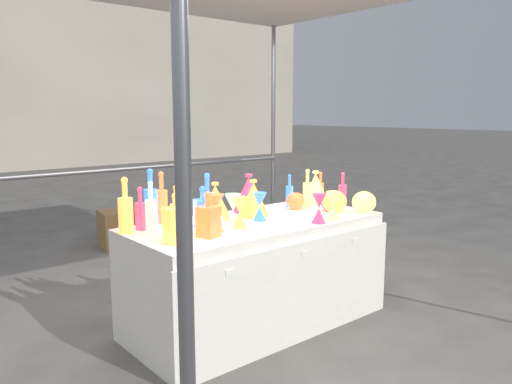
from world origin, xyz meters
TOP-DOWN VIEW (x-y plane):
  - ground at (0.00, 0.00)m, footprint 80.00×80.00m
  - display_table at (0.00, -0.01)m, footprint 1.84×0.83m
  - background_building at (4.00, 14.00)m, footprint 14.00×6.00m
  - cardboard_box_closed at (0.23, 2.56)m, footprint 0.62×0.49m
  - cardboard_box_flat at (1.04, 2.91)m, footprint 0.70×0.54m
  - bottle_0 at (-0.85, 0.24)m, footprint 0.11×0.11m
  - bottle_1 at (-0.62, 0.35)m, footprint 0.11×0.11m
  - bottle_2 at (-0.54, 0.34)m, footprint 0.08×0.08m
  - bottle_3 at (-0.74, 0.26)m, footprint 0.08×0.08m
  - bottle_4 at (-0.45, 0.23)m, footprint 0.11×0.11m
  - bottle_5 at (-0.71, 0.17)m, footprint 0.08×0.08m
  - bottle_6 at (-0.65, -0.03)m, footprint 0.09×0.09m
  - bottle_7 at (-0.36, 0.06)m, footprint 0.11×0.11m
  - decanter_0 at (-0.73, -0.17)m, footprint 0.14×0.14m
  - decanter_1 at (-0.51, -0.17)m, footprint 0.14×0.14m
  - decanter_2 at (-0.38, 0.08)m, footprint 0.14×0.14m
  - hourglass_0 at (-0.40, -0.08)m, footprint 0.15×0.15m
  - hourglass_1 at (0.27, -0.34)m, footprint 0.13×0.13m
  - hourglass_2 at (0.42, -0.34)m, footprint 0.12×0.12m
  - hourglass_3 at (-0.24, -0.05)m, footprint 0.13×0.13m
  - hourglass_4 at (-0.22, -0.10)m, footprint 0.12×0.12m
  - hourglass_5 at (0.01, -0.02)m, footprint 0.10×0.10m
  - globe_0 at (0.64, -0.15)m, footprint 0.18×0.18m
  - globe_1 at (0.80, -0.30)m, footprint 0.22×0.22m
  - globe_2 at (0.50, 0.12)m, footprint 0.17×0.17m
  - globe_3 at (0.65, -0.10)m, footprint 0.21×0.21m
  - lampshade_0 at (0.07, 0.12)m, footprint 0.25×0.25m
  - lampshade_1 at (-0.19, 0.21)m, footprint 0.25×0.25m
  - lampshade_2 at (0.16, 0.28)m, footprint 0.29×0.29m
  - lampshade_3 at (0.78, 0.18)m, footprint 0.27×0.27m
  - bottle_8 at (0.53, 0.22)m, footprint 0.07×0.07m
  - bottle_9 at (0.86, 0.19)m, footprint 0.07×0.07m
  - bottle_10 at (0.86, -0.04)m, footprint 0.07×0.07m
  - bottle_11 at (0.64, 0.13)m, footprint 0.09×0.09m

SIDE VIEW (x-z plane):
  - ground at x=0.00m, z-range 0.00..0.00m
  - cardboard_box_flat at x=1.04m, z-range 0.00..0.06m
  - cardboard_box_closed at x=0.23m, z-range 0.00..0.41m
  - display_table at x=0.00m, z-range 0.00..0.75m
  - globe_2 at x=0.50m, z-range 0.75..0.87m
  - globe_3 at x=0.65m, z-range 0.75..0.88m
  - globe_1 at x=0.80m, z-range 0.75..0.89m
  - globe_0 at x=0.64m, z-range 0.75..0.90m
  - hourglass_5 at x=0.01m, z-range 0.75..0.95m
  - hourglass_2 at x=0.42m, z-range 0.75..0.95m
  - hourglass_1 at x=0.27m, z-range 0.75..0.95m
  - hourglass_4 at x=-0.22m, z-range 0.75..0.95m
  - hourglass_3 at x=-0.24m, z-range 0.75..0.97m
  - hourglass_0 at x=-0.40m, z-range 0.75..0.99m
  - bottle_9 at x=0.86m, z-range 0.75..1.01m
  - bottle_8 at x=0.53m, z-range 0.75..1.01m
  - lampshade_1 at x=-0.19m, z-range 0.75..1.01m
  - lampshade_0 at x=0.07m, z-range 0.75..1.02m
  - decanter_2 at x=-0.38m, z-range 0.75..1.02m
  - lampshade_3 at x=0.78m, z-range 0.75..1.02m
  - bottle_10 at x=0.86m, z-range 0.75..1.02m
  - decanter_1 at x=-0.51m, z-range 0.75..1.03m
  - bottle_3 at x=-0.74m, z-range 0.75..1.03m
  - lampshade_2 at x=0.16m, z-range 0.75..1.04m
  - decanter_0 at x=-0.73m, z-range 0.75..1.05m
  - bottle_11 at x=0.64m, z-range 0.75..1.05m
  - bottle_6 at x=-0.65m, z-range 0.75..1.06m
  - bottle_5 at x=-0.71m, z-range 0.75..1.07m
  - bottle_0 at x=-0.85m, z-range 0.75..1.10m
  - bottle_2 at x=-0.54m, z-range 0.75..1.10m
  - bottle_7 at x=-0.36m, z-range 0.75..1.11m
  - bottle_4 at x=-0.45m, z-range 0.75..1.12m
  - bottle_1 at x=-0.62m, z-range 0.75..1.13m
  - background_building at x=4.00m, z-range 0.00..6.00m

